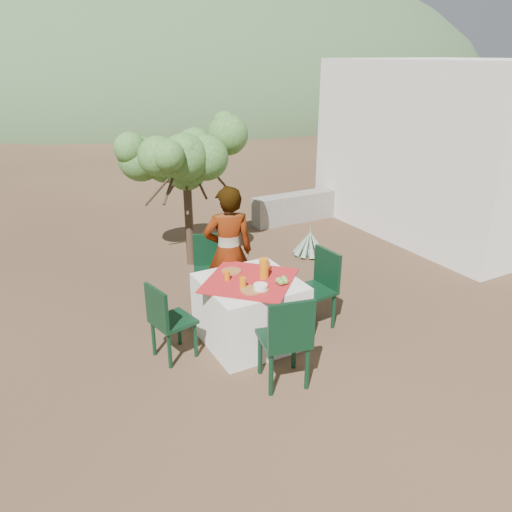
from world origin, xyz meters
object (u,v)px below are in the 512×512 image
at_px(table, 250,310).
at_px(shrub_tree, 188,163).
at_px(chair_far, 210,265).
at_px(chair_near, 287,338).
at_px(juice_pitcher, 264,268).
at_px(chair_left, 167,319).
at_px(agave, 310,244).
at_px(chair_right, 319,285).
at_px(person, 229,252).
at_px(guesthouse, 456,147).

relative_size(table, shrub_tree, 0.65).
height_order(table, chair_far, chair_far).
xyz_separation_m(chair_far, shrub_tree, (0.29, 1.36, 1.07)).
relative_size(chair_near, juice_pitcher, 4.29).
relative_size(chair_left, agave, 1.51).
bearing_deg(juice_pitcher, chair_right, -3.61).
bearing_deg(agave, person, -150.19).
bearing_deg(table, chair_far, 89.58).
distance_m(chair_far, chair_left, 1.43).
xyz_separation_m(table, agave, (2.09, 1.85, -0.18)).
distance_m(chair_near, shrub_tree, 3.61).
bearing_deg(person, agave, -134.06).
relative_size(chair_left, person, 0.53).
relative_size(person, guesthouse, 0.40).
relative_size(chair_far, agave, 1.56).
distance_m(chair_near, chair_right, 1.31).
height_order(chair_far, shrub_tree, shrub_tree).
xyz_separation_m(chair_left, shrub_tree, (1.25, 2.42, 1.09)).
height_order(chair_near, agave, chair_near).
bearing_deg(person, juice_pitcher, 113.09).
xyz_separation_m(table, chair_right, (0.90, -0.07, 0.15)).
relative_size(shrub_tree, juice_pitcher, 8.63).
bearing_deg(chair_far, chair_near, -71.87).
height_order(chair_near, chair_left, chair_near).
height_order(person, guesthouse, guesthouse).
bearing_deg(guesthouse, table, -160.43).
height_order(table, shrub_tree, shrub_tree).
bearing_deg(chair_left, chair_right, -107.21).
height_order(person, agave, person).
bearing_deg(chair_near, chair_right, -126.60).
bearing_deg(agave, juice_pitcher, -135.71).
relative_size(shrub_tree, guesthouse, 0.48).
relative_size(table, chair_right, 1.37).
bearing_deg(juice_pitcher, chair_near, -105.89).
height_order(table, juice_pitcher, juice_pitcher).
xyz_separation_m(chair_right, agave, (1.19, 1.92, -0.33)).
distance_m(chair_far, chair_right, 1.50).
distance_m(chair_near, agave, 3.56).
xyz_separation_m(chair_far, juice_pitcher, (0.16, -1.17, 0.37)).
bearing_deg(person, chair_right, 152.90).
xyz_separation_m(person, juice_pitcher, (0.09, -0.72, 0.04)).
relative_size(chair_left, chair_right, 0.92).
distance_m(chair_left, person, 1.25).
xyz_separation_m(chair_right, shrub_tree, (-0.60, 2.58, 1.05)).
distance_m(chair_near, guesthouse, 6.12).
bearing_deg(chair_near, person, -83.68).
height_order(guesthouse, juice_pitcher, guesthouse).
xyz_separation_m(shrub_tree, guesthouse, (4.96, -0.63, -0.08)).
bearing_deg(chair_right, person, -137.74).
relative_size(table, agave, 2.24).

